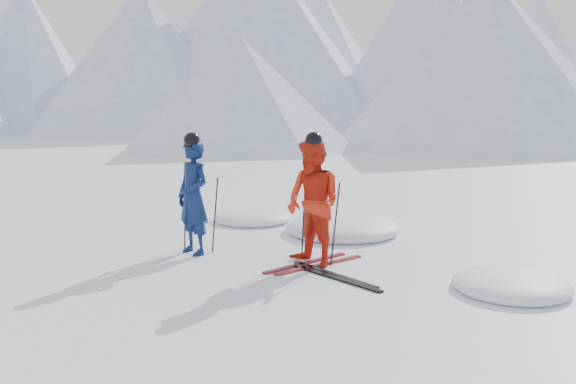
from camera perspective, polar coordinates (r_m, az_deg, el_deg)
The scene contains 12 objects.
ground at distance 8.59m, azimuth 7.26°, elevation -8.47°, with size 160.00×160.00×0.00m, color white.
skier_blue at distance 10.04m, azimuth -8.87°, elevation -0.46°, with size 0.69×0.45×1.89m, color #0B1C46.
skier_red at distance 9.23m, azimuth 2.38°, elevation -1.03°, with size 0.94×0.73×1.94m, color red.
pole_blue_left at distance 10.40m, azimuth -9.62°, elevation -1.93°, with size 0.02×0.02×1.26m, color black.
pole_blue_right at distance 10.14m, azimuth -6.84°, elevation -2.14°, with size 0.02×0.02×1.26m, color black.
pole_red_left at distance 9.65m, azimuth 1.46°, elevation -2.55°, with size 0.02×0.02×1.29m, color black.
pole_red_right at distance 9.30m, azimuth 4.44°, elevation -3.00°, with size 0.02×0.02×1.29m, color black.
ski_worn_left at distance 9.49m, azimuth 1.70°, elevation -6.64°, with size 0.09×1.70×0.03m, color black.
ski_worn_right at distance 9.39m, azimuth 3.00°, elevation -6.83°, with size 0.09×1.70×0.03m, color black.
ski_loose_a at distance 8.91m, azimuth 4.30°, elevation -7.69°, with size 0.09×1.70×0.03m, color black.
ski_loose_b at distance 8.74m, azimuth 4.47°, elevation -8.03°, with size 0.09×1.70×0.03m, color black.
snow_lumps at distance 11.21m, azimuth 5.29°, elevation -4.37°, with size 7.10×3.95×0.48m.
Camera 1 is at (3.07, -7.62, 2.53)m, focal length 38.00 mm.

